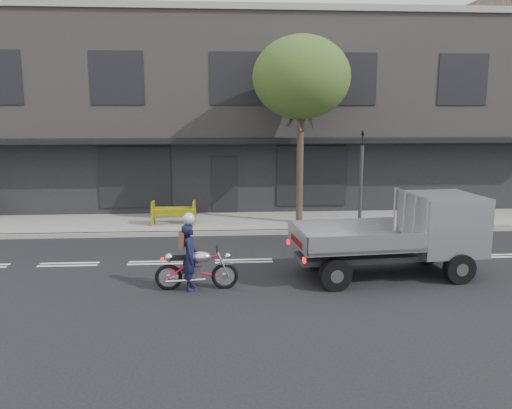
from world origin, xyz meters
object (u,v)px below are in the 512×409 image
object	(u,v)px
motorcycle	(197,268)
construction_barrier	(173,214)
traffic_light_pole	(361,185)
rider	(190,257)
street_tree	(301,78)
flatbed_ute	(426,227)

from	to	relation	value
motorcycle	construction_barrier	bearing A→B (deg)	99.78
traffic_light_pole	rider	distance (m)	7.88
motorcycle	rider	distance (m)	0.31
street_tree	motorcycle	size ratio (longest dim) A/B	3.47
rider	traffic_light_pole	bearing A→B (deg)	-45.65
street_tree	flatbed_ute	size ratio (longest dim) A/B	1.41
motorcycle	rider	size ratio (longest dim) A/B	1.24
traffic_light_pole	rider	xyz separation A→B (m)	(-5.55, -5.53, -0.87)
street_tree	flatbed_ute	xyz separation A→B (m)	(2.38, -5.61, -4.05)
rider	flatbed_ute	world-z (taller)	flatbed_ute
motorcycle	construction_barrier	world-z (taller)	construction_barrier
rider	construction_barrier	xyz separation A→B (m)	(-0.98, 6.18, -0.20)
traffic_light_pole	motorcycle	size ratio (longest dim) A/B	1.80
street_tree	motorcycle	distance (m)	8.66
street_tree	rider	distance (m)	8.58
traffic_light_pole	construction_barrier	distance (m)	6.65
rider	construction_barrier	size ratio (longest dim) A/B	1.00
motorcycle	rider	bearing A→B (deg)	179.44
rider	flatbed_ute	size ratio (longest dim) A/B	0.33
traffic_light_pole	motorcycle	world-z (taller)	traffic_light_pole
traffic_light_pole	flatbed_ute	size ratio (longest dim) A/B	0.73
flatbed_ute	construction_barrier	bearing A→B (deg)	136.76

